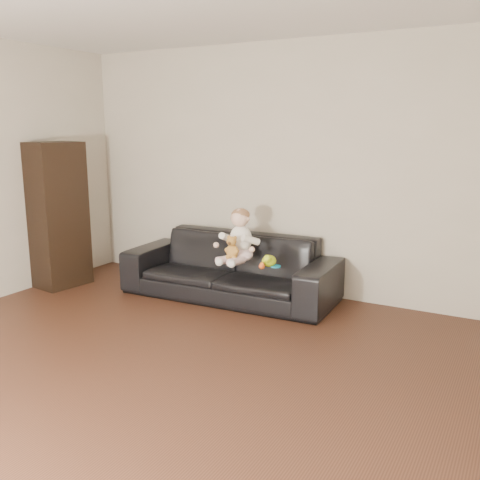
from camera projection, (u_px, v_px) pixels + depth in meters
The scene contains 10 objects.
floor at pixel (114, 400), 3.48m from camera, with size 5.50×5.50×0.00m, color #412417.
wall_back at pixel (288, 170), 5.56m from camera, with size 5.00×5.00×0.00m, color #B9AF9B.
sofa at pixel (230, 267), 5.54m from camera, with size 2.20×0.86×0.64m, color black.
cabinet at pixel (58, 215), 5.86m from camera, with size 0.40×0.54×1.58m, color black.
shelf_item at pixel (57, 183), 5.77m from camera, with size 0.18×0.25×0.28m, color silver.
baby at pixel (239, 239), 5.28m from camera, with size 0.40×0.48×0.54m.
teddy_bear at pixel (232, 248), 5.15m from camera, with size 0.15×0.15×0.23m.
toy_green at pixel (269, 261), 5.14m from camera, with size 0.13×0.16×0.11m, color #BEDA19.
toy_rattle at pixel (262, 266), 5.05m from camera, with size 0.06×0.06×0.06m, color #DC4F19.
toy_blue_disc at pixel (276, 266), 5.13m from camera, with size 0.10×0.10×0.01m, color #178EBF.
Camera 1 is at (2.26, -2.39, 1.75)m, focal length 40.00 mm.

